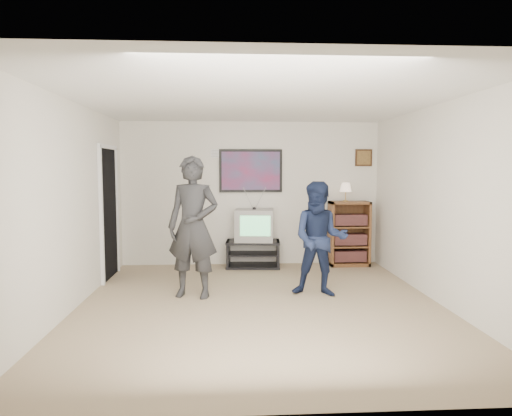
{
  "coord_description": "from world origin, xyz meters",
  "views": [
    {
      "loc": [
        -0.38,
        -5.49,
        1.7
      ],
      "look_at": [
        -0.01,
        0.75,
        1.15
      ],
      "focal_mm": 32.0,
      "sensor_mm": 36.0,
      "label": 1
    }
  ],
  "objects": [
    {
      "name": "room_shell",
      "position": [
        0.0,
        0.35,
        1.25
      ],
      "size": [
        4.51,
        5.0,
        2.51
      ],
      "color": "#826852",
      "rests_on": "ground"
    },
    {
      "name": "media_stand",
      "position": [
        0.03,
        2.23,
        0.23
      ],
      "size": [
        0.95,
        0.57,
        0.46
      ],
      "rotation": [
        0.0,
        0.0,
        -0.07
      ],
      "color": "black",
      "rests_on": "room_shell"
    },
    {
      "name": "crt_television",
      "position": [
        0.05,
        2.23,
        0.73
      ],
      "size": [
        0.69,
        0.61,
        0.54
      ],
      "primitive_type": null,
      "rotation": [
        0.0,
        0.0,
        -0.11
      ],
      "color": "gray",
      "rests_on": "media_stand"
    },
    {
      "name": "bookshelf",
      "position": [
        1.71,
        2.28,
        0.56
      ],
      "size": [
        0.68,
        0.39,
        1.12
      ],
      "primitive_type": null,
      "color": "#523118",
      "rests_on": "room_shell"
    },
    {
      "name": "table_lamp",
      "position": [
        1.64,
        2.29,
        1.28
      ],
      "size": [
        0.2,
        0.2,
        0.32
      ],
      "primitive_type": null,
      "color": "beige",
      "rests_on": "bookshelf"
    },
    {
      "name": "person_tall",
      "position": [
        -0.85,
        0.47,
        0.93
      ],
      "size": [
        0.77,
        0.59,
        1.86
      ],
      "primitive_type": "imported",
      "rotation": [
        0.0,
        0.0,
        -0.24
      ],
      "color": "#272729",
      "rests_on": "room_shell"
    },
    {
      "name": "person_short",
      "position": [
        0.82,
        0.42,
        0.76
      ],
      "size": [
        0.86,
        0.74,
        1.52
      ],
      "primitive_type": "imported",
      "rotation": [
        0.0,
        0.0,
        -0.25
      ],
      "color": "#151F3B",
      "rests_on": "room_shell"
    },
    {
      "name": "controller_left",
      "position": [
        -0.79,
        0.64,
        1.28
      ],
      "size": [
        0.04,
        0.12,
        0.04
      ],
      "primitive_type": "cube",
      "rotation": [
        0.0,
        0.0,
        -0.0
      ],
      "color": "white",
      "rests_on": "person_tall"
    },
    {
      "name": "controller_right",
      "position": [
        0.77,
        0.62,
        0.99
      ],
      "size": [
        0.07,
        0.13,
        0.04
      ],
      "primitive_type": "cube",
      "rotation": [
        0.0,
        0.0,
        0.32
      ],
      "color": "white",
      "rests_on": "person_short"
    },
    {
      "name": "poster",
      "position": [
        0.0,
        2.48,
        1.65
      ],
      "size": [
        1.1,
        0.03,
        0.75
      ],
      "primitive_type": "cube",
      "color": "black",
      "rests_on": "room_shell"
    },
    {
      "name": "air_vent",
      "position": [
        -0.55,
        2.48,
        1.95
      ],
      "size": [
        0.28,
        0.02,
        0.14
      ],
      "primitive_type": "cube",
      "color": "white",
      "rests_on": "room_shell"
    },
    {
      "name": "small_picture",
      "position": [
        2.0,
        2.48,
        1.88
      ],
      "size": [
        0.3,
        0.03,
        0.3
      ],
      "primitive_type": "cube",
      "color": "black",
      "rests_on": "room_shell"
    },
    {
      "name": "doorway",
      "position": [
        -2.23,
        1.6,
        1.0
      ],
      "size": [
        0.03,
        0.85,
        2.0
      ],
      "primitive_type": "cube",
      "color": "black",
      "rests_on": "room_shell"
    }
  ]
}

